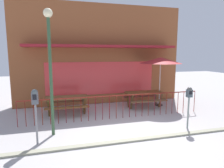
{
  "coord_description": "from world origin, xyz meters",
  "views": [
    {
      "loc": [
        -2.25,
        -5.74,
        2.61
      ],
      "look_at": [
        -0.07,
        2.17,
        1.37
      ],
      "focal_mm": 31.96,
      "sensor_mm": 36.0,
      "label": 1
    }
  ],
  "objects_px": {
    "picnic_table_right": "(144,95)",
    "parking_meter_near": "(35,102)",
    "picnic_table_left": "(67,100)",
    "patio_umbrella": "(161,61)",
    "parking_meter_far": "(189,97)",
    "street_lamp": "(50,55)"
  },
  "relations": [
    {
      "from": "parking_meter_near",
      "to": "street_lamp",
      "type": "height_order",
      "value": "street_lamp"
    },
    {
      "from": "picnic_table_left",
      "to": "parking_meter_far",
      "type": "height_order",
      "value": "parking_meter_far"
    },
    {
      "from": "picnic_table_left",
      "to": "patio_umbrella",
      "type": "relative_size",
      "value": 0.75
    },
    {
      "from": "street_lamp",
      "to": "patio_umbrella",
      "type": "bearing_deg",
      "value": 25.49
    },
    {
      "from": "picnic_table_right",
      "to": "picnic_table_left",
      "type": "bearing_deg",
      "value": -177.72
    },
    {
      "from": "picnic_table_left",
      "to": "parking_meter_near",
      "type": "xyz_separation_m",
      "value": [
        -0.99,
        -2.8,
        0.65
      ]
    },
    {
      "from": "picnic_table_left",
      "to": "patio_umbrella",
      "type": "bearing_deg",
      "value": 3.28
    },
    {
      "from": "picnic_table_left",
      "to": "picnic_table_right",
      "type": "relative_size",
      "value": 0.99
    },
    {
      "from": "picnic_table_left",
      "to": "parking_meter_far",
      "type": "bearing_deg",
      "value": -35.42
    },
    {
      "from": "parking_meter_near",
      "to": "parking_meter_far",
      "type": "distance_m",
      "value": 5.01
    },
    {
      "from": "picnic_table_left",
      "to": "patio_umbrella",
      "type": "height_order",
      "value": "patio_umbrella"
    },
    {
      "from": "parking_meter_near",
      "to": "street_lamp",
      "type": "relative_size",
      "value": 0.41
    },
    {
      "from": "picnic_table_right",
      "to": "patio_umbrella",
      "type": "bearing_deg",
      "value": 7.42
    },
    {
      "from": "picnic_table_left",
      "to": "parking_meter_near",
      "type": "distance_m",
      "value": 3.04
    },
    {
      "from": "patio_umbrella",
      "to": "parking_meter_near",
      "type": "height_order",
      "value": "patio_umbrella"
    },
    {
      "from": "patio_umbrella",
      "to": "parking_meter_far",
      "type": "height_order",
      "value": "patio_umbrella"
    },
    {
      "from": "picnic_table_right",
      "to": "parking_meter_near",
      "type": "bearing_deg",
      "value": -147.91
    },
    {
      "from": "picnic_table_right",
      "to": "parking_meter_near",
      "type": "height_order",
      "value": "parking_meter_near"
    },
    {
      "from": "patio_umbrella",
      "to": "parking_meter_near",
      "type": "distance_m",
      "value": 6.46
    },
    {
      "from": "patio_umbrella",
      "to": "street_lamp",
      "type": "height_order",
      "value": "street_lamp"
    },
    {
      "from": "picnic_table_left",
      "to": "street_lamp",
      "type": "xyz_separation_m",
      "value": [
        -0.55,
        -2.2,
        1.97
      ]
    },
    {
      "from": "picnic_table_right",
      "to": "parking_meter_far",
      "type": "bearing_deg",
      "value": -84.22
    }
  ]
}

